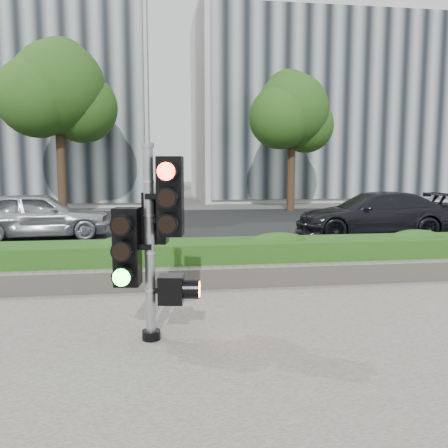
# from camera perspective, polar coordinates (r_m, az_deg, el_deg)

# --- Properties ---
(ground) EXTENTS (120.00, 120.00, 0.00)m
(ground) POSITION_cam_1_polar(r_m,az_deg,el_deg) (6.15, -1.12, -12.36)
(ground) COLOR #51514C
(ground) RESTS_ON ground
(sidewalk) EXTENTS (16.00, 11.00, 0.03)m
(sidewalk) POSITION_cam_1_polar(r_m,az_deg,el_deg) (3.90, 3.91, -24.17)
(sidewalk) COLOR #9E9389
(sidewalk) RESTS_ON ground
(road) EXTENTS (60.00, 13.00, 0.02)m
(road) POSITION_cam_1_polar(r_m,az_deg,el_deg) (15.91, -5.62, -0.46)
(road) COLOR black
(road) RESTS_ON ground
(curb) EXTENTS (60.00, 0.25, 0.12)m
(curb) POSITION_cam_1_polar(r_m,az_deg,el_deg) (9.15, -3.60, -5.55)
(curb) COLOR gray
(curb) RESTS_ON ground
(stone_wall) EXTENTS (12.00, 0.32, 0.34)m
(stone_wall) POSITION_cam_1_polar(r_m,az_deg,el_deg) (7.91, -2.86, -6.49)
(stone_wall) COLOR gray
(stone_wall) RESTS_ON sidewalk
(hedge) EXTENTS (12.00, 1.00, 0.68)m
(hedge) POSITION_cam_1_polar(r_m,az_deg,el_deg) (8.51, -3.28, -4.37)
(hedge) COLOR #418127
(hedge) RESTS_ON sidewalk
(building_left) EXTENTS (16.00, 9.00, 15.00)m
(building_left) POSITION_cam_1_polar(r_m,az_deg,el_deg) (30.43, -25.03, 16.59)
(building_left) COLOR #B7B7B2
(building_left) RESTS_ON ground
(building_right) EXTENTS (18.00, 10.00, 12.00)m
(building_right) POSITION_cam_1_polar(r_m,az_deg,el_deg) (33.16, 12.85, 13.56)
(building_right) COLOR #B7B7B2
(building_right) RESTS_ON ground
(tree_left) EXTENTS (4.61, 4.03, 7.34)m
(tree_left) POSITION_cam_1_polar(r_m,az_deg,el_deg) (20.89, -19.32, 14.78)
(tree_left) COLOR black
(tree_left) RESTS_ON ground
(tree_right) EXTENTS (4.10, 3.58, 6.53)m
(tree_right) POSITION_cam_1_polar(r_m,az_deg,el_deg) (22.33, 8.11, 13.10)
(tree_right) COLOR black
(tree_right) RESTS_ON ground
(traffic_signal) EXTENTS (0.81, 0.63, 2.26)m
(traffic_signal) POSITION_cam_1_polar(r_m,az_deg,el_deg) (5.46, -8.59, -1.04)
(traffic_signal) COLOR black
(traffic_signal) RESTS_ON sidewalk
(car_silver) EXTENTS (4.07, 2.03, 1.33)m
(car_silver) POSITION_cam_1_polar(r_m,az_deg,el_deg) (14.34, -21.44, 1.02)
(car_silver) COLOR #B2B5BA
(car_silver) RESTS_ON road
(car_dark) EXTENTS (4.52, 1.95, 1.29)m
(car_dark) POSITION_cam_1_polar(r_m,az_deg,el_deg) (14.39, 17.46, 1.12)
(car_dark) COLOR black
(car_dark) RESTS_ON road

